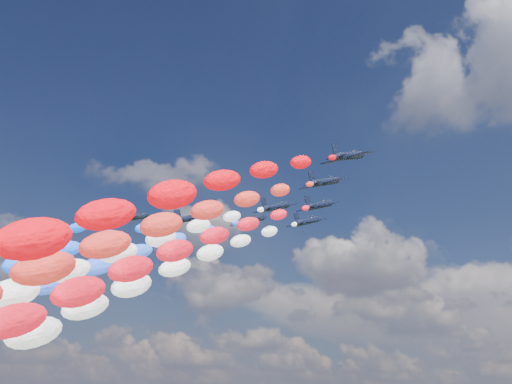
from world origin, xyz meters
The scene contains 10 objects.
jet_0 centered at (-28.89, -4.45, 103.80)m, with size 9.37×12.57×2.77m, color black, non-canonical shape.
jet_1 centered at (-18.33, 4.23, 103.80)m, with size 9.37×12.57×2.77m, color black, non-canonical shape.
jet_2 centered at (-9.63, 13.70, 103.80)m, with size 9.37×12.57×2.77m, color black, non-canonical shape.
jet_3 centered at (0.86, 9.63, 103.80)m, with size 9.37×12.57×2.77m, color black, non-canonical shape.
jet_4 centered at (-0.28, 22.66, 103.80)m, with size 9.37×12.57×2.77m, color black, non-canonical shape.
trail_4 centered at (-0.28, -40.35, 71.90)m, with size 6.25×122.26×66.44m, color white, non-canonical shape.
jet_5 centered at (8.52, 14.47, 103.80)m, with size 9.37×12.57×2.77m, color black, non-canonical shape.
trail_5 centered at (8.52, -48.54, 71.90)m, with size 6.25×122.26×66.44m, color red, non-canonical shape.
jet_6 centered at (17.58, 3.12, 103.80)m, with size 9.37×12.57×2.77m, color black, non-canonical shape.
jet_7 centered at (28.06, -5.28, 103.80)m, with size 9.37×12.57×2.77m, color black, non-canonical shape.
Camera 1 is at (83.80, -97.77, 61.10)m, focal length 47.53 mm.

